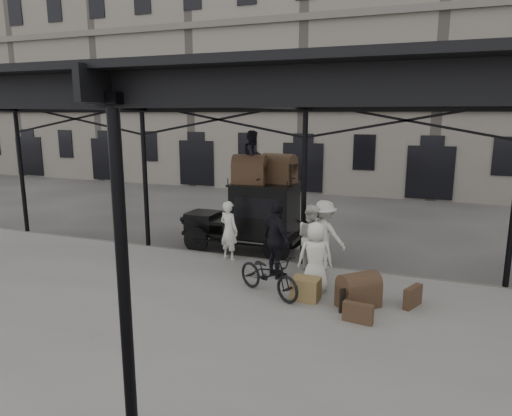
{
  "coord_description": "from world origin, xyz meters",
  "views": [
    {
      "loc": [
        3.04,
        -9.74,
        4.19
      ],
      "look_at": [
        -1.22,
        1.6,
        1.7
      ],
      "focal_mm": 32.0,
      "sensor_mm": 36.0,
      "label": 1
    }
  ],
  "objects_px": {
    "bicycle": "(269,274)",
    "steamer_trunk_roof_near": "(250,171)",
    "steamer_trunk_platform": "(358,292)",
    "porter_left": "(229,230)",
    "porter_official": "(277,240)",
    "taxi": "(255,214)"
  },
  "relations": [
    {
      "from": "bicycle",
      "to": "steamer_trunk_roof_near",
      "type": "relative_size",
      "value": 1.9
    },
    {
      "from": "bicycle",
      "to": "steamer_trunk_platform",
      "type": "distance_m",
      "value": 2.02
    },
    {
      "from": "porter_left",
      "to": "porter_official",
      "type": "relative_size",
      "value": 0.86
    },
    {
      "from": "taxi",
      "to": "porter_official",
      "type": "relative_size",
      "value": 1.87
    },
    {
      "from": "bicycle",
      "to": "porter_official",
      "type": "bearing_deg",
      "value": 36.93
    },
    {
      "from": "porter_left",
      "to": "steamer_trunk_roof_near",
      "type": "xyz_separation_m",
      "value": [
        0.2,
        1.11,
        1.55
      ]
    },
    {
      "from": "porter_official",
      "to": "steamer_trunk_platform",
      "type": "xyz_separation_m",
      "value": [
        2.2,
        -1.1,
        -0.66
      ]
    },
    {
      "from": "steamer_trunk_platform",
      "to": "taxi",
      "type": "bearing_deg",
      "value": 92.67
    },
    {
      "from": "taxi",
      "to": "steamer_trunk_platform",
      "type": "xyz_separation_m",
      "value": [
        3.63,
        -3.37,
        -0.74
      ]
    },
    {
      "from": "porter_left",
      "to": "steamer_trunk_platform",
      "type": "bearing_deg",
      "value": 173.27
    },
    {
      "from": "steamer_trunk_roof_near",
      "to": "steamer_trunk_platform",
      "type": "relative_size",
      "value": 1.13
    },
    {
      "from": "bicycle",
      "to": "porter_left",
      "type": "bearing_deg",
      "value": 70.13
    },
    {
      "from": "taxi",
      "to": "steamer_trunk_roof_near",
      "type": "bearing_deg",
      "value": -108.07
    },
    {
      "from": "bicycle",
      "to": "steamer_trunk_roof_near",
      "type": "bearing_deg",
      "value": 55.8
    },
    {
      "from": "taxi",
      "to": "steamer_trunk_roof_near",
      "type": "relative_size",
      "value": 3.73
    },
    {
      "from": "porter_official",
      "to": "steamer_trunk_roof_near",
      "type": "xyz_separation_m",
      "value": [
        -1.52,
        2.03,
        1.41
      ]
    },
    {
      "from": "bicycle",
      "to": "steamer_trunk_roof_near",
      "type": "xyz_separation_m",
      "value": [
        -1.71,
        3.19,
        1.9
      ]
    },
    {
      "from": "porter_official",
      "to": "steamer_trunk_platform",
      "type": "relative_size",
      "value": 2.25
    },
    {
      "from": "porter_official",
      "to": "steamer_trunk_platform",
      "type": "distance_m",
      "value": 2.54
    },
    {
      "from": "taxi",
      "to": "porter_official",
      "type": "distance_m",
      "value": 2.69
    },
    {
      "from": "bicycle",
      "to": "steamer_trunk_platform",
      "type": "xyz_separation_m",
      "value": [
        2.01,
        0.06,
        -0.17
      ]
    },
    {
      "from": "porter_official",
      "to": "steamer_trunk_roof_near",
      "type": "bearing_deg",
      "value": -11.39
    }
  ]
}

